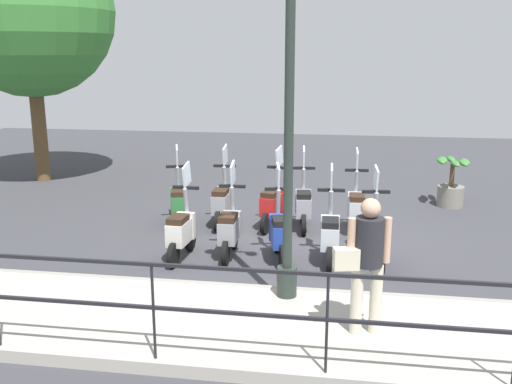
# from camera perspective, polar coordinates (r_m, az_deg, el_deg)

# --- Properties ---
(ground_plane) EXTENTS (28.00, 28.00, 0.00)m
(ground_plane) POSITION_cam_1_polar(r_m,az_deg,el_deg) (9.99, 2.67, -5.40)
(ground_plane) COLOR #38383D
(promenade_walkway) EXTENTS (2.20, 20.00, 0.15)m
(promenade_walkway) POSITION_cam_1_polar(r_m,az_deg,el_deg) (7.07, -0.16, -13.15)
(promenade_walkway) COLOR #A39E93
(promenade_walkway) RESTS_ON ground_plane
(fence_railing) EXTENTS (0.04, 16.03, 1.07)m
(fence_railing) POSITION_cam_1_polar(r_m,az_deg,el_deg) (5.78, -1.81, -10.41)
(fence_railing) COLOR black
(fence_railing) RESTS_ON promenade_walkway
(lamp_post_near) EXTENTS (0.26, 0.90, 4.47)m
(lamp_post_near) POSITION_cam_1_polar(r_m,az_deg,el_deg) (7.11, 3.29, 4.54)
(lamp_post_near) COLOR #232D28
(lamp_post_near) RESTS_ON promenade_walkway
(pedestrian_with_bag) EXTENTS (0.39, 0.64, 1.59)m
(pedestrian_with_bag) POSITION_cam_1_polar(r_m,az_deg,el_deg) (6.49, 11.00, -6.30)
(pedestrian_with_bag) COLOR beige
(pedestrian_with_bag) RESTS_ON promenade_walkway
(tree_large) EXTENTS (4.21, 4.21, 6.37)m
(tree_large) POSITION_cam_1_polar(r_m,az_deg,el_deg) (15.76, -21.77, 16.40)
(tree_large) COLOR brown
(tree_large) RESTS_ON ground_plane
(potted_palm) EXTENTS (1.06, 0.66, 1.05)m
(potted_palm) POSITION_cam_1_polar(r_m,az_deg,el_deg) (13.10, 18.93, 0.54)
(potted_palm) COLOR slate
(potted_palm) RESTS_ON ground_plane
(scooter_near_0) EXTENTS (1.23, 0.44, 1.54)m
(scooter_near_0) POSITION_cam_1_polar(r_m,az_deg,el_deg) (9.15, 12.00, -4.33)
(scooter_near_0) COLOR black
(scooter_near_0) RESTS_ON ground_plane
(scooter_near_1) EXTENTS (1.23, 0.44, 1.54)m
(scooter_near_1) POSITION_cam_1_polar(r_m,az_deg,el_deg) (9.13, 7.41, -4.16)
(scooter_near_1) COLOR black
(scooter_near_1) RESTS_ON ground_plane
(scooter_near_2) EXTENTS (1.22, 0.50, 1.54)m
(scooter_near_2) POSITION_cam_1_polar(r_m,az_deg,el_deg) (9.14, 2.39, -4.03)
(scooter_near_2) COLOR black
(scooter_near_2) RESTS_ON ground_plane
(scooter_near_3) EXTENTS (1.23, 0.44, 1.54)m
(scooter_near_3) POSITION_cam_1_polar(r_m,az_deg,el_deg) (9.33, -2.64, -3.67)
(scooter_near_3) COLOR black
(scooter_near_3) RESTS_ON ground_plane
(scooter_near_4) EXTENTS (1.23, 0.44, 1.54)m
(scooter_near_4) POSITION_cam_1_polar(r_m,az_deg,el_deg) (9.31, -7.47, -3.82)
(scooter_near_4) COLOR black
(scooter_near_4) RESTS_ON ground_plane
(scooter_far_0) EXTENTS (1.23, 0.44, 1.54)m
(scooter_far_0) POSITION_cam_1_polar(r_m,az_deg,el_deg) (10.73, 9.98, -1.53)
(scooter_far_0) COLOR black
(scooter_far_0) RESTS_ON ground_plane
(scooter_far_1) EXTENTS (1.23, 0.44, 1.54)m
(scooter_far_1) POSITION_cam_1_polar(r_m,az_deg,el_deg) (10.81, 4.76, -1.25)
(scooter_far_1) COLOR black
(scooter_far_1) RESTS_ON ground_plane
(scooter_far_2) EXTENTS (1.22, 0.50, 1.54)m
(scooter_far_2) POSITION_cam_1_polar(r_m,az_deg,el_deg) (10.84, 1.71, -1.16)
(scooter_far_2) COLOR black
(scooter_far_2) RESTS_ON ground_plane
(scooter_far_3) EXTENTS (1.23, 0.44, 1.54)m
(scooter_far_3) POSITION_cam_1_polar(r_m,az_deg,el_deg) (10.99, -3.40, -0.98)
(scooter_far_3) COLOR black
(scooter_far_3) RESTS_ON ground_plane
(scooter_far_4) EXTENTS (1.20, 0.54, 1.54)m
(scooter_far_4) POSITION_cam_1_polar(r_m,az_deg,el_deg) (11.03, -7.75, -1.02)
(scooter_far_4) COLOR black
(scooter_far_4) RESTS_ON ground_plane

